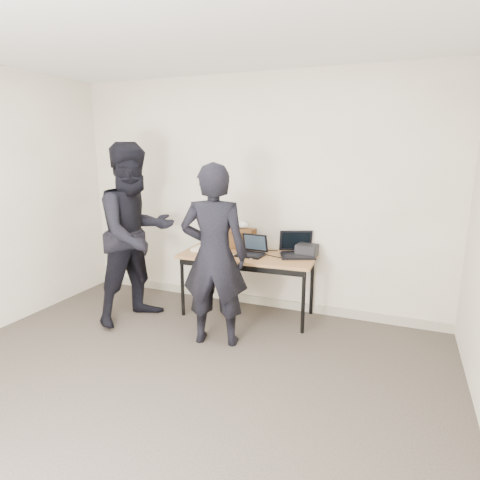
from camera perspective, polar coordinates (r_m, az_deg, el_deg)
The scene contains 13 objects.
room at distance 2.74m, azimuth -14.59°, elevation 1.32°, with size 4.60×4.60×2.80m.
desk at distance 4.49m, azimuth 1.04°, elevation -2.81°, with size 1.53×0.72×0.72m.
laptop_beige at distance 4.69m, azimuth -4.50°, elevation -0.80°, with size 0.31×0.30×0.24m.
laptop_center at distance 4.45m, azimuth 1.72°, elevation -1.50°, with size 0.31×0.30×0.23m.
laptop_right at distance 4.47m, azimuth 8.08°, elevation -1.45°, with size 0.47×0.46×0.27m.
leather_satchel at distance 4.72m, azimuth -0.02°, elevation 0.29°, with size 0.36×0.18×0.25m.
tissue at distance 4.68m, azimuth 0.34°, elevation 2.15°, with size 0.13×0.10×0.08m, color white.
equipment_box at distance 4.47m, azimuth 9.50°, elevation -1.44°, with size 0.22×0.19×0.13m, color black.
power_brick at distance 4.41m, azimuth -2.42°, elevation -2.15°, with size 0.08×0.05×0.03m, color black.
cables at distance 4.48m, azimuth 0.52°, elevation -2.01°, with size 1.02×0.48×0.01m.
person_typist at distance 3.82m, azimuth -3.69°, elevation -2.28°, with size 0.64×0.42×1.76m, color black.
person_observer at distance 4.48m, azimuth -14.54°, elevation 0.82°, with size 0.95×0.74×1.95m, color black.
baseboard at distance 5.02m, azimuth 1.63°, elevation -8.44°, with size 4.50×0.03×0.10m, color #A59F89.
Camera 1 is at (1.61, -2.15, 1.88)m, focal length 30.00 mm.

